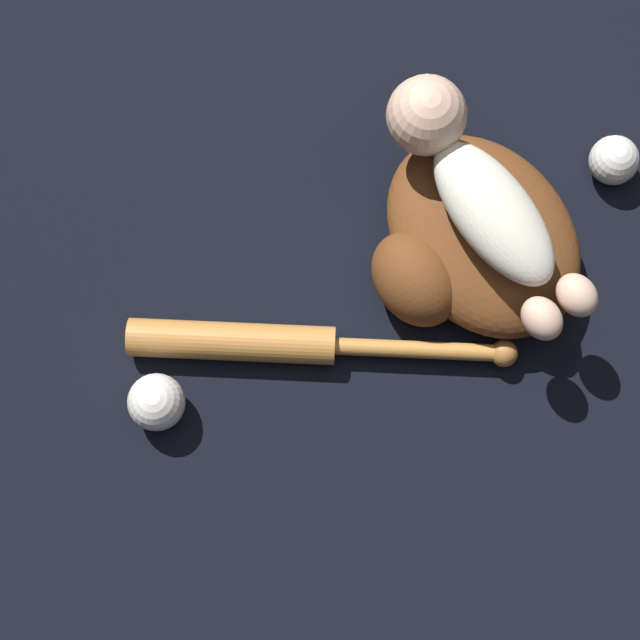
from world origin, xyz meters
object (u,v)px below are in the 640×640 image
(baby_figure, at_px, (474,184))
(baseball_spare, at_px, (614,160))
(baseball_glove, at_px, (472,242))
(baseball_bat, at_px, (272,343))
(baseball, at_px, (156,402))

(baby_figure, bearing_deg, baseball_spare, -114.95)
(baseball_glove, bearing_deg, baseball_spare, -103.64)
(baseball_bat, relative_size, baseball, 5.35)
(baseball_glove, xyz_separation_m, baseball_bat, (0.10, 0.29, -0.03))
(baseball_spare, bearing_deg, baseball_glove, 76.36)
(baseball, bearing_deg, baseball_bat, -106.59)
(baby_figure, distance_m, baseball, 0.51)
(baseball_spare, bearing_deg, baseball_bat, 73.46)
(baseball_bat, xyz_separation_m, baseball, (0.05, 0.17, 0.01))
(baby_figure, height_order, baseball, baby_figure)
(baseball_glove, distance_m, baby_figure, 0.11)
(baseball, bearing_deg, baby_figure, -102.63)
(baseball_bat, bearing_deg, baseball, 73.41)
(baseball, bearing_deg, baseball_spare, -106.55)
(baby_figure, distance_m, baseball_spare, 0.26)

